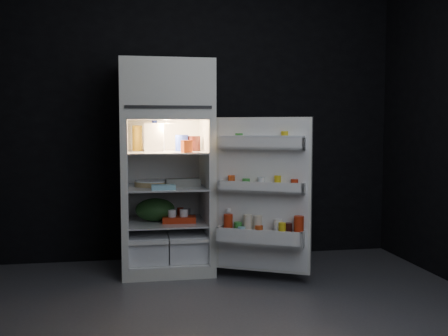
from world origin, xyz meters
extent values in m
cube|color=#505055|center=(0.00, 0.00, 0.00)|extent=(4.00, 3.40, 0.00)
cube|color=black|center=(0.00, 1.70, 1.35)|extent=(4.00, 0.00, 2.70)
cube|color=black|center=(0.00, -1.70, 1.35)|extent=(4.00, 0.00, 2.70)
cube|color=silver|center=(-0.20, 1.30, 0.05)|extent=(0.76, 0.70, 0.10)
cube|color=silver|center=(-0.55, 1.30, 0.70)|extent=(0.05, 0.70, 1.20)
cube|color=silver|center=(0.16, 1.30, 0.70)|extent=(0.05, 0.70, 1.20)
cube|color=white|center=(-0.20, 1.62, 0.70)|extent=(0.66, 0.05, 1.20)
cube|color=silver|center=(-0.20, 1.30, 1.33)|extent=(0.76, 0.70, 0.06)
cube|color=silver|center=(-0.20, 1.30, 1.57)|extent=(0.76, 0.70, 0.42)
cube|color=black|center=(-0.20, 0.95, 1.39)|extent=(0.68, 0.01, 0.02)
cube|color=white|center=(-0.52, 1.28, 0.70)|extent=(0.01, 0.65, 1.20)
cube|color=white|center=(0.13, 1.28, 0.70)|extent=(0.01, 0.65, 1.20)
cube|color=white|center=(-0.20, 1.28, 1.30)|extent=(0.66, 0.65, 0.01)
cube|color=white|center=(-0.20, 1.28, 0.10)|extent=(0.66, 0.65, 0.01)
cube|color=white|center=(-0.20, 1.28, 1.02)|extent=(0.65, 0.63, 0.01)
cube|color=white|center=(-0.20, 1.28, 0.72)|extent=(0.65, 0.63, 0.01)
cube|color=white|center=(-0.20, 1.28, 0.42)|extent=(0.65, 0.63, 0.01)
cube|color=white|center=(-0.36, 1.30, 0.22)|extent=(0.32, 0.59, 0.22)
cube|color=white|center=(-0.03, 1.30, 0.22)|extent=(0.32, 0.59, 0.22)
cube|color=white|center=(-0.36, 0.97, 0.31)|extent=(0.32, 0.02, 0.03)
cube|color=white|center=(-0.03, 0.97, 0.31)|extent=(0.32, 0.02, 0.03)
cube|color=#FFE5B2|center=(-0.20, 1.23, 1.28)|extent=(0.14, 0.14, 0.02)
cube|color=silver|center=(0.53, 0.80, 0.70)|extent=(0.70, 0.40, 1.22)
cube|color=white|center=(0.52, 0.77, 0.70)|extent=(0.64, 0.34, 1.18)
cube|color=white|center=(0.50, 0.73, 1.07)|extent=(0.64, 0.39, 0.02)
cube|color=white|center=(0.48, 0.70, 1.11)|extent=(0.61, 0.33, 0.10)
cube|color=white|center=(0.79, 0.58, 1.11)|extent=(0.06, 0.09, 0.10)
cube|color=white|center=(0.21, 0.89, 1.11)|extent=(0.06, 0.09, 0.10)
cube|color=white|center=(0.50, 0.73, 0.73)|extent=(0.65, 0.40, 0.02)
cube|color=white|center=(0.48, 0.69, 0.77)|extent=(0.61, 0.33, 0.09)
cube|color=white|center=(0.79, 0.58, 0.77)|extent=(0.06, 0.10, 0.09)
cube|color=white|center=(0.20, 0.88, 0.77)|extent=(0.06, 0.10, 0.09)
cube|color=white|center=(0.49, 0.71, 0.33)|extent=(0.67, 0.44, 0.02)
cube|color=white|center=(0.46, 0.66, 0.38)|extent=(0.61, 0.33, 0.13)
cube|color=white|center=(0.78, 0.56, 0.38)|extent=(0.08, 0.13, 0.13)
cube|color=white|center=(0.19, 0.86, 0.38)|extent=(0.08, 0.13, 0.13)
cube|color=white|center=(0.50, 0.73, 1.16)|extent=(0.63, 0.38, 0.02)
cylinder|color=yellow|center=(0.66, 0.65, 1.14)|extent=(0.08, 0.08, 0.12)
cylinder|color=#338C33|center=(0.34, 0.82, 1.13)|extent=(0.08, 0.08, 0.10)
cylinder|color=red|center=(0.73, 0.61, 0.79)|extent=(0.08, 0.08, 0.09)
cylinder|color=yellow|center=(0.61, 0.67, 0.80)|extent=(0.07, 0.07, 0.12)
cylinder|color=silver|center=(0.50, 0.73, 0.80)|extent=(0.08, 0.08, 0.10)
cylinder|color=#338C33|center=(0.39, 0.79, 0.79)|extent=(0.08, 0.08, 0.09)
cylinder|color=#C64617|center=(0.28, 0.84, 0.80)|extent=(0.08, 0.08, 0.11)
cylinder|color=red|center=(0.75, 0.57, 0.45)|extent=(0.10, 0.10, 0.22)
cylinder|color=black|center=(0.68, 0.61, 0.42)|extent=(0.08, 0.08, 0.16)
cylinder|color=white|center=(0.61, 0.65, 0.43)|extent=(0.09, 0.09, 0.19)
cylinder|color=beige|center=(0.47, 0.72, 0.44)|extent=(0.09, 0.09, 0.21)
cylinder|color=beige|center=(0.40, 0.76, 0.45)|extent=(0.09, 0.09, 0.21)
cylinder|color=#338C33|center=(0.33, 0.80, 0.41)|extent=(0.09, 0.09, 0.15)
cylinder|color=red|center=(0.26, 0.83, 0.44)|extent=(0.10, 0.10, 0.21)
cylinder|color=yellow|center=(0.63, 0.59, 0.43)|extent=(0.08, 0.08, 0.17)
cylinder|color=#C64617|center=(0.47, 0.68, 0.41)|extent=(0.08, 0.08, 0.14)
cylinder|color=#8BC6D7|center=(0.34, 0.74, 0.40)|extent=(0.08, 0.08, 0.12)
cylinder|color=white|center=(0.26, 0.83, 0.58)|extent=(0.05, 0.05, 0.02)
cube|color=white|center=(-0.29, 1.32, 1.15)|extent=(0.18, 0.18, 0.24)
cylinder|color=#2035AF|center=(-0.06, 1.32, 1.10)|extent=(0.14, 0.14, 0.14)
cylinder|color=black|center=(0.04, 1.31, 1.09)|extent=(0.12, 0.12, 0.13)
cylinder|color=gold|center=(-0.44, 1.42, 1.14)|extent=(0.10, 0.10, 0.22)
cube|color=#C64617|center=(-0.05, 1.06, 1.08)|extent=(0.10, 0.09, 0.10)
cube|color=gray|center=(-0.06, 1.23, 0.76)|extent=(0.30, 0.13, 0.07)
cylinder|color=#A28955|center=(-0.31, 1.34, 0.75)|extent=(0.34, 0.34, 0.04)
cube|color=#8BC6D7|center=(-0.24, 1.06, 0.75)|extent=(0.19, 0.10, 0.04)
cube|color=beige|center=(0.02, 1.46, 0.75)|extent=(0.14, 0.12, 0.05)
ellipsoid|color=#193815|center=(-0.30, 1.31, 0.52)|extent=(0.36, 0.32, 0.20)
cube|color=red|center=(-0.10, 1.20, 0.45)|extent=(0.29, 0.17, 0.05)
cylinder|color=red|center=(-0.07, 1.42, 0.47)|extent=(0.07, 0.07, 0.09)
cylinder|color=silver|center=(-0.01, 1.40, 0.47)|extent=(0.08, 0.08, 0.09)
camera|label=1|loc=(-0.49, -3.19, 1.24)|focal=42.00mm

